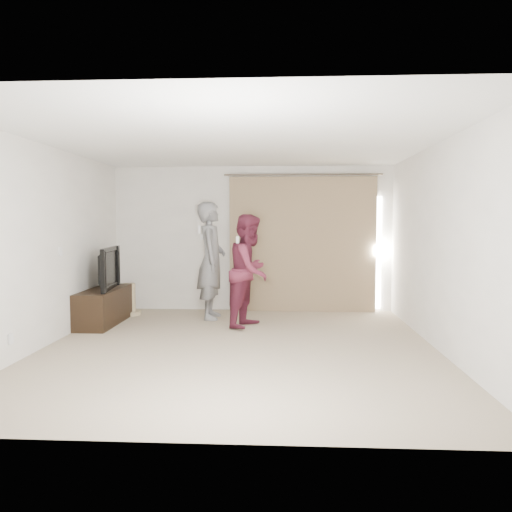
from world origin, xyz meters
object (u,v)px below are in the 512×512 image
Objects in this scene: person_man at (211,260)px; person_woman at (250,271)px; tv_console at (104,306)px; tv at (103,268)px.

person_man is 1.12× the size of person_woman.
person_woman reaches higher than tv_console.
tv is 0.59× the size of person_man.
tv_console is 1.85m from person_man.
person_man is at bearing -79.66° from tv.
person_man reaches higher than tv_console.
tv is at bearing 0.00° from tv_console.
person_woman is at bearing -41.52° from person_man.
person_man is at bearing 138.48° from person_woman.
person_woman is (0.68, -0.60, -0.11)m from person_man.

